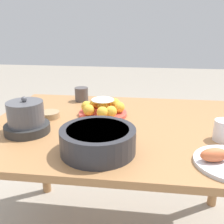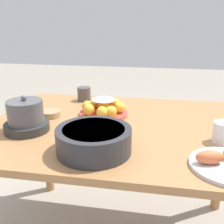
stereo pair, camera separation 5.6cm
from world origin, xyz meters
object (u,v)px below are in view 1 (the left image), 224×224
object	(u,v)px
dining_table	(122,142)
warming_pot	(26,119)
serving_bowl	(98,140)
cup_far	(224,130)
sauce_bowl	(49,114)
cake_plate	(103,108)
cup_near	(82,94)

from	to	relation	value
dining_table	warming_pot	size ratio (longest dim) A/B	6.46
serving_bowl	warming_pot	world-z (taller)	warming_pot
dining_table	cup_far	distance (m)	0.47
sauce_bowl	cup_far	size ratio (longest dim) A/B	1.19
cake_plate	serving_bowl	distance (m)	0.41
cup_far	serving_bowl	bearing A→B (deg)	18.49
sauce_bowl	cup_far	world-z (taller)	cup_far
dining_table	cake_plate	size ratio (longest dim) A/B	5.09
cake_plate	cup_far	bearing A→B (deg)	156.21
serving_bowl	cup_near	size ratio (longest dim) A/B	3.38
cake_plate	cup_near	size ratio (longest dim) A/B	2.99
serving_bowl	cup_near	distance (m)	0.68
cup_near	cake_plate	bearing A→B (deg)	126.06
cake_plate	cup_far	size ratio (longest dim) A/B	2.89
dining_table	cake_plate	xyz separation A→B (m)	(0.11, -0.12, 0.13)
dining_table	cup_near	bearing A→B (deg)	-51.40
serving_bowl	cup_far	xyz separation A→B (m)	(-0.50, -0.17, -0.01)
dining_table	serving_bowl	bearing A→B (deg)	77.33
cup_far	warming_pot	distance (m)	0.84
serving_bowl	cup_near	world-z (taller)	serving_bowl
dining_table	serving_bowl	world-z (taller)	serving_bowl
cup_far	cake_plate	bearing A→B (deg)	-23.79
cake_plate	warming_pot	world-z (taller)	warming_pot
cup_far	cup_near	bearing A→B (deg)	-33.65
cake_plate	cup_far	xyz separation A→B (m)	(-0.54, 0.24, 0.01)
serving_bowl	sauce_bowl	bearing A→B (deg)	-46.68
dining_table	cup_far	xyz separation A→B (m)	(-0.43, 0.12, 0.14)
cup_near	warming_pot	world-z (taller)	warming_pot
cup_near	cup_far	distance (m)	0.86
cake_plate	cup_far	distance (m)	0.59
serving_bowl	cup_far	world-z (taller)	serving_bowl
cake_plate	cup_near	world-z (taller)	cake_plate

